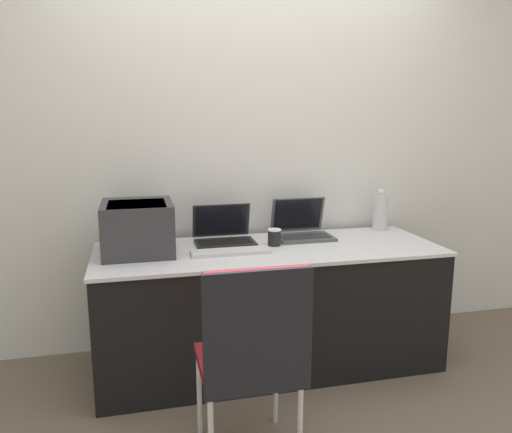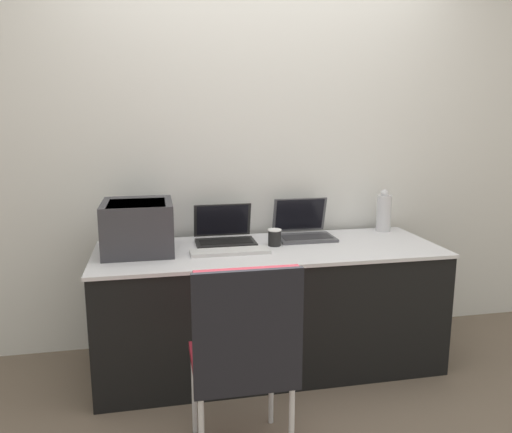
% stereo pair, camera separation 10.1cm
% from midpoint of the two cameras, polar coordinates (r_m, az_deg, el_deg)
% --- Properties ---
extents(ground_plane, '(14.00, 14.00, 0.00)m').
position_cam_midpoint_polar(ground_plane, '(2.86, 4.19, -19.54)').
color(ground_plane, '#6B5B4C').
extents(wall_back, '(8.00, 0.05, 2.60)m').
position_cam_midpoint_polar(wall_back, '(3.22, 0.69, 8.40)').
color(wall_back, silver).
rests_on(wall_back, ground_plane).
extents(table, '(1.98, 0.72, 0.72)m').
position_cam_midpoint_polar(table, '(3.00, 2.45, -10.24)').
color(table, black).
rests_on(table, ground_plane).
extents(printer, '(0.38, 0.41, 0.28)m').
position_cam_midpoint_polar(printer, '(2.84, -12.36, -0.94)').
color(printer, '#333338').
rests_on(printer, table).
extents(laptop_left, '(0.35, 0.27, 0.22)m').
position_cam_midpoint_polar(laptop_left, '(3.00, -2.66, -2.03)').
color(laptop_left, black).
rests_on(laptop_left, table).
extents(laptop_right, '(0.35, 0.30, 0.24)m').
position_cam_midpoint_polar(laptop_right, '(3.14, 6.37, -1.45)').
color(laptop_right, '#4C4C51').
rests_on(laptop_right, table).
extents(external_keyboard, '(0.44, 0.12, 0.02)m').
position_cam_midpoint_polar(external_keyboard, '(2.77, -1.94, -4.03)').
color(external_keyboard, silver).
rests_on(external_keyboard, table).
extents(coffee_cup, '(0.08, 0.08, 0.10)m').
position_cam_midpoint_polar(coffee_cup, '(2.93, 3.12, -2.40)').
color(coffee_cup, black).
rests_on(coffee_cup, table).
extents(metal_pitcher, '(0.10, 0.10, 0.28)m').
position_cam_midpoint_polar(metal_pitcher, '(3.40, 15.22, 0.51)').
color(metal_pitcher, silver).
rests_on(metal_pitcher, table).
extents(chair, '(0.42, 0.42, 0.91)m').
position_cam_midpoint_polar(chair, '(2.07, 0.07, -14.64)').
color(chair, maroon).
rests_on(chair, ground_plane).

